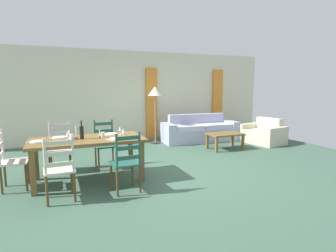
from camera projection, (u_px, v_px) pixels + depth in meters
name	position (u px, v px, depth m)	size (l,w,h in m)	color
ground_plane	(165.00, 169.00, 5.47)	(9.60, 9.60, 0.02)	#3A5947
wall_far	(125.00, 96.00, 8.29)	(9.60, 0.16, 2.70)	beige
curtain_panel_left	(152.00, 104.00, 8.51)	(0.35, 0.08, 2.20)	orange
curtain_panel_right	(217.00, 102.00, 9.41)	(0.35, 0.08, 2.20)	orange
dining_table	(88.00, 143.00, 4.70)	(1.90, 0.96, 0.75)	brown
dining_chair_near_left	(59.00, 169.00, 3.86)	(0.44, 0.42, 0.96)	beige
dining_chair_near_right	(126.00, 162.00, 4.20)	(0.45, 0.43, 0.96)	#225347
dining_chair_far_left	(60.00, 147.00, 5.28)	(0.45, 0.43, 0.96)	beige
dining_chair_far_right	(105.00, 144.00, 5.55)	(0.44, 0.42, 0.96)	#235848
dining_chair_head_west	(10.00, 160.00, 4.31)	(0.41, 0.42, 0.96)	beige
dinner_plate_near_left	(60.00, 143.00, 4.29)	(0.24, 0.24, 0.02)	white
fork_near_left	(49.00, 144.00, 4.24)	(0.02, 0.17, 0.01)	silver
dinner_plate_near_right	(116.00, 139.00, 4.63)	(0.24, 0.24, 0.02)	white
fork_near_right	(108.00, 140.00, 4.57)	(0.02, 0.17, 0.01)	silver
dinner_plate_far_left	(59.00, 137.00, 4.75)	(0.24, 0.24, 0.02)	white
fork_far_left	(50.00, 138.00, 4.69)	(0.02, 0.17, 0.01)	silver
dinner_plate_far_right	(111.00, 134.00, 5.09)	(0.24, 0.24, 0.02)	white
fork_far_right	(103.00, 135.00, 5.03)	(0.02, 0.17, 0.01)	silver
dinner_plate_head_west	(38.00, 141.00, 4.40)	(0.24, 0.24, 0.02)	white
fork_head_west	(27.00, 143.00, 4.34)	(0.02, 0.17, 0.01)	silver
wine_bottle	(82.00, 132.00, 4.63)	(0.07, 0.07, 0.32)	black
wine_glass_near_left	(67.00, 135.00, 4.43)	(0.06, 0.06, 0.16)	white
wine_glass_near_right	(123.00, 131.00, 4.77)	(0.06, 0.06, 0.16)	white
wine_glass_far_left	(69.00, 132.00, 4.68)	(0.06, 0.06, 0.16)	white
wine_glass_far_right	(120.00, 129.00, 5.03)	(0.06, 0.06, 0.16)	white
coffee_cup_primary	(103.00, 135.00, 4.81)	(0.07, 0.07, 0.09)	beige
coffee_cup_secondary	(72.00, 137.00, 4.59)	(0.07, 0.07, 0.09)	beige
candle_tall	(76.00, 135.00, 4.63)	(0.05, 0.05, 0.23)	#998C66
candle_short	(100.00, 136.00, 4.72)	(0.05, 0.05, 0.15)	#998C66
couch	(199.00, 131.00, 8.23)	(2.32, 0.93, 0.80)	#A1A6C0
coffee_table	(225.00, 136.00, 7.15)	(0.90, 0.56, 0.42)	brown
armchair_upholstered	(264.00, 134.00, 7.97)	(0.98, 1.28, 0.72)	beige
standing_lamp	(155.00, 95.00, 7.73)	(0.40, 0.40, 1.64)	#332D28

